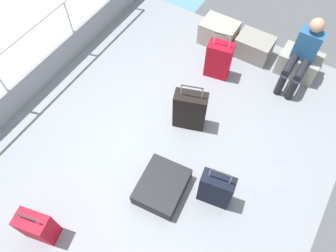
{
  "coord_description": "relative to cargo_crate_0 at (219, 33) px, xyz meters",
  "views": [
    {
      "loc": [
        1.19,
        -1.92,
        3.98
      ],
      "look_at": [
        -0.04,
        0.09,
        0.25
      ],
      "focal_mm": 34.67,
      "sensor_mm": 36.0,
      "label": 1
    }
  ],
  "objects": [
    {
      "name": "cargo_crate_1",
      "position": [
        0.63,
        0.03,
        -0.02
      ],
      "size": [
        0.6,
        0.42,
        0.36
      ],
      "color": "gray",
      "rests_on": "ground_plane"
    },
    {
      "name": "suitcase_1",
      "position": [
        0.41,
        -1.72,
        0.12
      ],
      "size": [
        0.49,
        0.35,
        0.84
      ],
      "color": "black",
      "rests_on": "ground_plane"
    },
    {
      "name": "suitcase_2",
      "position": [
        -0.29,
        -3.99,
        0.06
      ],
      "size": [
        0.42,
        0.3,
        0.63
      ],
      "color": "#B70C1E",
      "rests_on": "ground_plane"
    },
    {
      "name": "railing_port",
      "position": [
        -1.87,
        -2.14,
        0.58
      ],
      "size": [
        0.04,
        4.2,
        1.02
      ],
      "color": "silver",
      "rests_on": "ground_plane"
    },
    {
      "name": "suitcase_4",
      "position": [
        0.31,
        -0.66,
        0.11
      ],
      "size": [
        0.42,
        0.3,
        0.83
      ],
      "color": "#B70C1E",
      "rests_on": "ground_plane"
    },
    {
      "name": "passenger_seated",
      "position": [
        1.39,
        -0.15,
        0.37
      ],
      "size": [
        0.34,
        0.66,
        1.09
      ],
      "color": "#26598C",
      "rests_on": "ground_plane"
    },
    {
      "name": "cargo_crate_0",
      "position": [
        0.0,
        0.0,
        0.0
      ],
      "size": [
        0.62,
        0.43,
        0.4
      ],
      "color": "#9E9989",
      "rests_on": "ground_plane"
    },
    {
      "name": "ground_plane",
      "position": [
        0.3,
        -2.14,
        -0.23
      ],
      "size": [
        4.4,
        5.2,
        0.06
      ],
      "primitive_type": "cube",
      "color": "gray"
    },
    {
      "name": "gunwale_port",
      "position": [
        -1.87,
        -2.14,
        0.03
      ],
      "size": [
        0.06,
        5.2,
        0.45
      ],
      "primitive_type": "cube",
      "color": "gray",
      "rests_on": "ground_plane"
    },
    {
      "name": "suitcase_3",
      "position": [
        0.62,
        -2.79,
        -0.09
      ],
      "size": [
        0.61,
        0.72,
        0.22
      ],
      "color": "black",
      "rests_on": "ground_plane"
    },
    {
      "name": "suitcase_0",
      "position": [
        1.23,
        -2.55,
        0.1
      ],
      "size": [
        0.42,
        0.25,
        0.79
      ],
      "color": "black",
      "rests_on": "ground_plane"
    },
    {
      "name": "cargo_crate_2",
      "position": [
        1.39,
        0.03,
        -0.0
      ],
      "size": [
        0.65,
        0.4,
        0.39
      ],
      "color": "gray",
      "rests_on": "ground_plane"
    }
  ]
}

